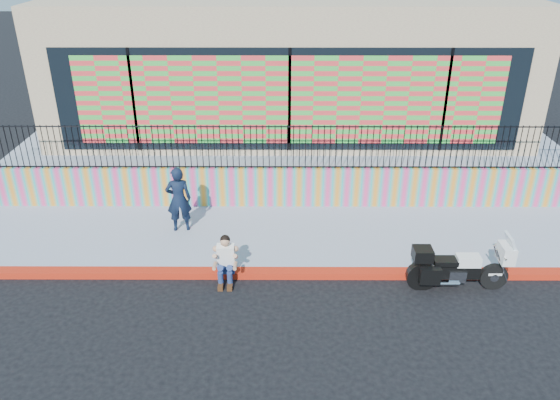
{
  "coord_description": "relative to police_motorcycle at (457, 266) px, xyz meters",
  "views": [
    {
      "loc": [
        -0.2,
        -10.2,
        6.94
      ],
      "look_at": [
        -0.25,
        1.2,
        1.31
      ],
      "focal_mm": 35.0,
      "sensor_mm": 36.0,
      "label": 1
    }
  ],
  "objects": [
    {
      "name": "seated_man",
      "position": [
        -4.95,
        0.23,
        -0.11
      ],
      "size": [
        0.54,
        0.71,
        1.06
      ],
      "color": "navy",
      "rests_on": "ground"
    },
    {
      "name": "red_curb",
      "position": [
        -3.53,
        0.44,
        -0.48
      ],
      "size": [
        16.0,
        0.3,
        0.15
      ],
      "primitive_type": "cube",
      "color": "#A8130C",
      "rests_on": "ground"
    },
    {
      "name": "storefront_building",
      "position": [
        -3.53,
        8.57,
        2.69
      ],
      "size": [
        14.0,
        8.06,
        4.0
      ],
      "color": "tan",
      "rests_on": "elevated_platform"
    },
    {
      "name": "police_motorcycle",
      "position": [
        0.0,
        0.0,
        0.0
      ],
      "size": [
        2.14,
        0.71,
        1.33
      ],
      "color": "black",
      "rests_on": "ground"
    },
    {
      "name": "mural_wall",
      "position": [
        -3.53,
        3.69,
        0.14
      ],
      "size": [
        16.0,
        0.2,
        1.1
      ],
      "primitive_type": "cube",
      "color": "#EF3E82",
      "rests_on": "sidewalk"
    },
    {
      "name": "elevated_platform",
      "position": [
        -3.53,
        8.79,
        0.07
      ],
      "size": [
        16.0,
        10.0,
        1.25
      ],
      "primitive_type": "cube",
      "color": "#898FA4",
      "rests_on": "ground"
    },
    {
      "name": "ground",
      "position": [
        -3.53,
        0.44,
        -0.56
      ],
      "size": [
        90.0,
        90.0,
        0.0
      ],
      "primitive_type": "plane",
      "color": "black",
      "rests_on": "ground"
    },
    {
      "name": "police_officer",
      "position": [
        -6.28,
        2.31,
        0.44
      ],
      "size": [
        0.68,
        0.51,
        1.7
      ],
      "primitive_type": "imported",
      "rotation": [
        0.0,
        0.0,
        3.32
      ],
      "color": "black",
      "rests_on": "sidewalk"
    },
    {
      "name": "metal_fence",
      "position": [
        -3.53,
        3.69,
        1.29
      ],
      "size": [
        15.8,
        0.04,
        1.2
      ],
      "primitive_type": null,
      "color": "black",
      "rests_on": "mural_wall"
    },
    {
      "name": "sidewalk",
      "position": [
        -3.53,
        2.09,
        -0.48
      ],
      "size": [
        16.0,
        3.0,
        0.15
      ],
      "primitive_type": "cube",
      "color": "#898FA4",
      "rests_on": "ground"
    }
  ]
}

